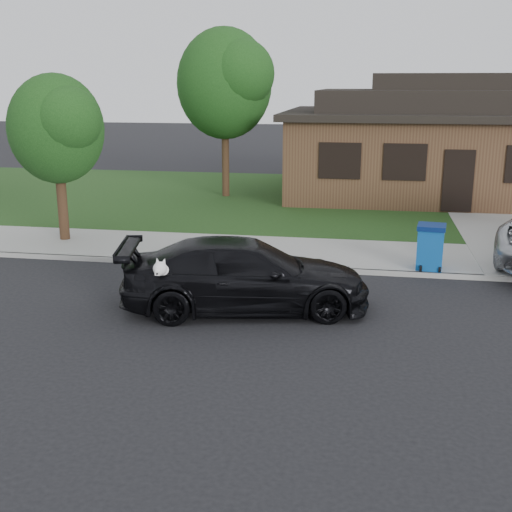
# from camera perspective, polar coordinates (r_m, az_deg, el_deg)

# --- Properties ---
(ground) EXTENTS (120.00, 120.00, 0.00)m
(ground) POSITION_cam_1_polar(r_m,az_deg,el_deg) (12.33, 4.80, -6.04)
(ground) COLOR black
(ground) RESTS_ON ground
(sidewalk) EXTENTS (60.00, 3.00, 0.12)m
(sidewalk) POSITION_cam_1_polar(r_m,az_deg,el_deg) (17.06, 6.33, 0.17)
(sidewalk) COLOR gray
(sidewalk) RESTS_ON ground
(curb) EXTENTS (60.00, 0.12, 0.12)m
(curb) POSITION_cam_1_polar(r_m,az_deg,el_deg) (15.62, 5.97, -1.24)
(curb) COLOR gray
(curb) RESTS_ON ground
(lawn) EXTENTS (60.00, 13.00, 0.13)m
(lawn) POSITION_cam_1_polar(r_m,az_deg,el_deg) (24.87, 7.53, 4.89)
(lawn) COLOR #193814
(lawn) RESTS_ON ground
(sedan) EXTENTS (5.25, 2.98, 1.43)m
(sedan) POSITION_cam_1_polar(r_m,az_deg,el_deg) (12.84, -0.99, -1.72)
(sedan) COLOR black
(sedan) RESTS_ON ground
(recycling_bin) EXTENTS (0.73, 0.74, 1.08)m
(recycling_bin) POSITION_cam_1_polar(r_m,az_deg,el_deg) (15.85, 15.24, 0.82)
(recycling_bin) COLOR #0E4C9A
(recycling_bin) RESTS_ON sidewalk
(house) EXTENTS (12.60, 8.60, 4.65)m
(house) POSITION_cam_1_polar(r_m,az_deg,el_deg) (26.73, 16.60, 9.59)
(house) COLOR #422B1C
(house) RESTS_ON ground
(tree_0) EXTENTS (3.78, 3.60, 6.34)m
(tree_0) POSITION_cam_1_polar(r_m,az_deg,el_deg) (24.90, -2.49, 15.23)
(tree_0) COLOR #332114
(tree_0) RESTS_ON ground
(tree_2) EXTENTS (2.73, 2.60, 4.59)m
(tree_2) POSITION_cam_1_polar(r_m,az_deg,el_deg) (18.58, -17.13, 10.87)
(tree_2) COLOR #332114
(tree_2) RESTS_ON ground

